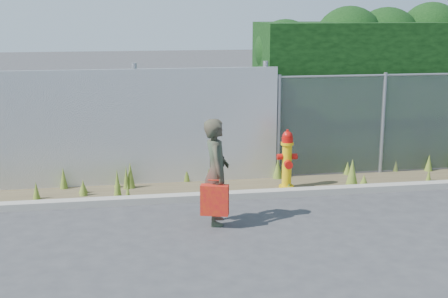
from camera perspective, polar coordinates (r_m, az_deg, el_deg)
ground at (r=9.41m, az=3.25°, el=-7.77°), size 80.00×80.00×0.00m
curb at (r=11.06m, az=1.19°, el=-4.24°), size 16.00×0.22×0.12m
weed_strip at (r=11.58m, az=-1.77°, el=-3.13°), size 16.00×1.29×0.54m
corrugated_fence at (r=11.86m, az=-15.52°, el=1.66°), size 8.50×0.21×2.30m
chainlink_fence at (r=13.35m, az=18.44°, el=2.37°), size 6.50×0.07×2.05m
hedge at (r=14.24m, az=17.40°, el=6.70°), size 7.38×1.85×3.56m
fire_hydrant at (r=11.58m, az=5.78°, el=-1.03°), size 0.37×0.34×1.12m
woman at (r=9.61m, az=-0.72°, el=-2.09°), size 0.45×0.64×1.66m
red_tote_bag at (r=9.50m, az=-0.86°, el=-4.68°), size 0.43×0.16×0.56m
black_shoulder_bag at (r=9.81m, az=-0.64°, el=-1.18°), size 0.21×0.09×0.16m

